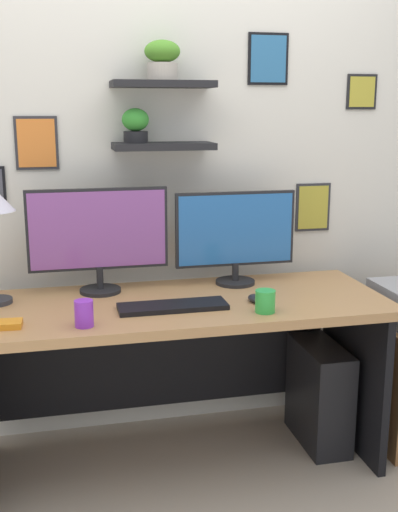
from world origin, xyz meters
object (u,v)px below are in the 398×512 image
monitor_left (98,235)px  pen_cup (84,313)px  scissors_tray (5,324)px  coffee_mug (265,301)px  desk (176,343)px  computer_mouse (255,298)px  computer_tower_right (319,394)px  keyboard (173,306)px  monitor_right (235,234)px

monitor_left → pen_cup: bearing=-101.7°
scissors_tray → coffee_mug: bearing=-2.5°
desk → monitor_left: (-0.31, 0.16, 0.46)m
computer_mouse → computer_tower_right: bearing=18.2°
computer_mouse → keyboard: bearing=-177.9°
computer_mouse → computer_tower_right: 0.65m
monitor_right → keyboard: bearing=-138.4°
monitor_left → scissors_tray: monitor_left is taller
coffee_mug → computer_tower_right: (0.37, 0.26, -0.56)m
scissors_tray → computer_tower_right: (1.36, 0.21, -0.52)m
keyboard → pen_cup: pen_cup is taller
computer_mouse → coffee_mug: 0.14m
monitor_left → monitor_right: size_ratio=1.09×
monitor_left → pen_cup: 0.50m
keyboard → coffee_mug: coffee_mug is taller
desk → pen_cup: pen_cup is taller
monitor_right → computer_tower_right: 0.85m
monitor_right → coffee_mug: 0.47m
computer_mouse → computer_tower_right: computer_mouse is taller
monitor_right → keyboard: 0.52m
coffee_mug → scissors_tray: bearing=177.5°
monitor_right → pen_cup: 0.86m
monitor_right → computer_mouse: 0.37m
keyboard → desk: bearing=74.3°
coffee_mug → pen_cup: pen_cup is taller
computer_mouse → scissors_tray: computer_mouse is taller
monitor_left → computer_tower_right: size_ratio=1.27×
pen_cup → computer_tower_right: (1.07, 0.27, -0.56)m
monitor_left → coffee_mug: 0.78m
desk → monitor_right: size_ratio=3.19×
keyboard → computer_mouse: computer_mouse is taller
keyboard → pen_cup: size_ratio=4.40×
keyboard → scissors_tray: size_ratio=3.67×
monitor_left → coffee_mug: bearing=-35.4°
monitor_left → pen_cup: (-0.09, -0.45, -0.21)m
monitor_right → pen_cup: (-0.71, -0.45, -0.18)m
monitor_left → coffee_mug: (0.61, -0.44, -0.21)m
desk → scissors_tray: scissors_tray is taller
monitor_right → scissors_tray: 1.09m
desk → coffee_mug: size_ratio=19.55×
monitor_left → computer_tower_right: 1.26m
desk → computer_tower_right: 0.74m
keyboard → pen_cup: 0.38m
monitor_left → scissors_tray: bearing=-133.8°
desk → keyboard: bearing=-105.7°
desk → keyboard: 0.27m
monitor_right → scissors_tray: monitor_right is taller
desk → computer_mouse: size_ratio=19.55×
scissors_tray → pen_cup: bearing=-10.5°
monitor_right → scissors_tray: bearing=-158.4°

